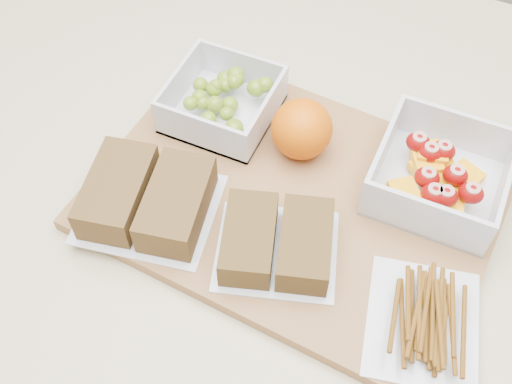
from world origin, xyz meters
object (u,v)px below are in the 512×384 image
Objects in this scene: cutting_board at (294,200)px; pretzel_bag at (425,317)px; grape_container at (224,101)px; fruit_container at (438,177)px; orange at (302,129)px; sandwich_bag_left at (147,198)px; sandwich_bag_center at (277,242)px.

cutting_board is 0.19m from pretzel_bag.
fruit_container reaches higher than grape_container.
fruit_container is 1.95× the size of orange.
sandwich_bag_left reaches higher than sandwich_bag_center.
cutting_board is 0.16m from fruit_container.
sandwich_bag_center is at bearing -131.20° from fruit_container.
orange is at bearing 110.30° from cutting_board.
pretzel_bag is (0.17, -0.09, 0.02)m from cutting_board.
fruit_container is 0.19m from sandwich_bag_center.
sandwich_bag_left is at bearing -176.93° from sandwich_bag_center.
grape_container is at bearing 178.66° from fruit_container.
fruit_container is (0.26, -0.01, 0.00)m from grape_container.
fruit_container is at bearing 48.80° from sandwich_bag_center.
grape_container is 0.10m from orange.
pretzel_bag is at bearing -23.68° from cutting_board.
sandwich_bag_left is at bearing -128.75° from orange.
sandwich_bag_center reaches higher than pretzel_bag.
fruit_container is 0.16m from pretzel_bag.
sandwich_bag_center is (0.03, -0.14, -0.02)m from orange.
fruit_container reaches higher than sandwich_bag_left.
cutting_board is at bearing -73.76° from orange.
pretzel_bag is at bearing -29.89° from grape_container.
grape_container is at bearing 85.15° from sandwich_bag_left.
cutting_board is 0.08m from sandwich_bag_center.
sandwich_bag_center reaches higher than cutting_board.
orange reaches higher than fruit_container.
fruit_container is at bearing -1.34° from grape_container.
cutting_board is 2.62× the size of sandwich_bag_left.
orange is at bearing -177.14° from fruit_container.
fruit_container is 0.31m from sandwich_bag_left.
sandwich_bag_left is at bearing 178.45° from pretzel_bag.
grape_container is 1.71× the size of orange.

